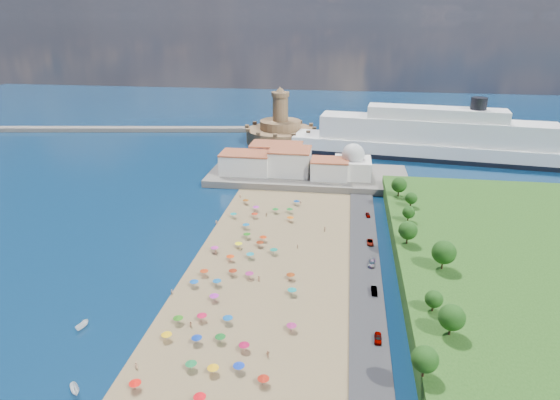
# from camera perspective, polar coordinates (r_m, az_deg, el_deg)

# --- Properties ---
(ground) EXTENTS (700.00, 700.00, 0.00)m
(ground) POSITION_cam_1_polar(r_m,az_deg,el_deg) (150.19, -2.88, -6.23)
(ground) COLOR #071938
(ground) RESTS_ON ground
(terrace) EXTENTS (90.00, 36.00, 3.00)m
(terrace) POSITION_cam_1_polar(r_m,az_deg,el_deg) (215.14, 3.40, 2.95)
(terrace) COLOR #59544C
(terrace) RESTS_ON ground
(jetty) EXTENTS (18.00, 70.00, 2.40)m
(jetty) POSITION_cam_1_polar(r_m,az_deg,el_deg) (250.97, -0.93, 5.63)
(jetty) COLOR #59544C
(jetty) RESTS_ON ground
(breakwater) EXTENTS (199.03, 34.77, 2.60)m
(breakwater) POSITION_cam_1_polar(r_m,az_deg,el_deg) (321.80, -17.29, 8.24)
(breakwater) COLOR #59544C
(breakwater) RESTS_ON ground
(waterfront_buildings) EXTENTS (57.00, 29.00, 11.00)m
(waterfront_buildings) POSITION_cam_1_polar(r_m,az_deg,el_deg) (215.20, -0.02, 4.77)
(waterfront_buildings) COLOR silver
(waterfront_buildings) RESTS_ON terrace
(domed_building) EXTENTS (16.00, 16.00, 15.00)m
(domed_building) POSITION_cam_1_polar(r_m,az_deg,el_deg) (210.38, 8.85, 4.43)
(domed_building) COLOR silver
(domed_building) RESTS_ON terrace
(fortress) EXTENTS (40.00, 40.00, 32.40)m
(fortress) POSITION_cam_1_polar(r_m,az_deg,el_deg) (278.33, 0.04, 8.39)
(fortress) COLOR olive
(fortress) RESTS_ON ground
(cruise_ship) EXTENTS (149.57, 39.77, 32.34)m
(cruise_ship) POSITION_cam_1_polar(r_m,az_deg,el_deg) (258.95, 18.17, 6.98)
(cruise_ship) COLOR black
(cruise_ship) RESTS_ON ground
(beach_parasols) EXTENTS (31.74, 106.32, 2.20)m
(beach_parasols) POSITION_cam_1_polar(r_m,az_deg,el_deg) (136.37, -4.77, -8.34)
(beach_parasols) COLOR gray
(beach_parasols) RESTS_ON beach
(beachgoers) EXTENTS (39.71, 100.81, 1.89)m
(beachgoers) POSITION_cam_1_polar(r_m,az_deg,el_deg) (148.73, -3.46, -6.05)
(beachgoers) COLOR tan
(beachgoers) RESTS_ON beach
(moored_boats) EXTENTS (12.59, 23.51, 1.55)m
(moored_boats) POSITION_cam_1_polar(r_m,az_deg,el_deg) (116.58, -23.31, -16.88)
(moored_boats) COLOR white
(moored_boats) RESTS_ON ground
(parked_cars) EXTENTS (2.73, 75.92, 1.40)m
(parked_cars) POSITION_cam_1_polar(r_m,az_deg,el_deg) (141.78, 11.16, -7.82)
(parked_cars) COLOR gray
(parked_cars) RESTS_ON promenade
(hillside_trees) EXTENTS (16.60, 102.82, 8.27)m
(hillside_trees) POSITION_cam_1_polar(r_m,az_deg,el_deg) (137.22, 16.92, -5.22)
(hillside_trees) COLOR #382314
(hillside_trees) RESTS_ON hillside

